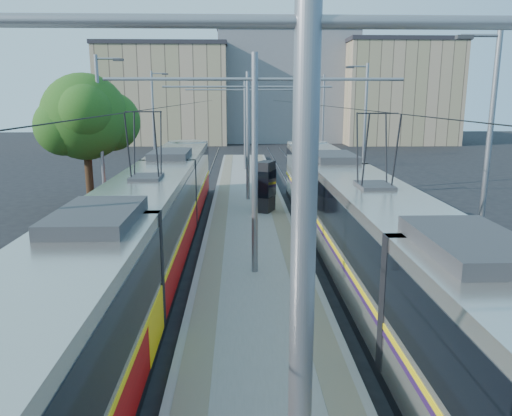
{
  "coord_description": "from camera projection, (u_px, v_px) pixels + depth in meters",
  "views": [
    {
      "loc": [
        -0.5,
        -7.73,
        5.98
      ],
      "look_at": [
        0.17,
        11.83,
        1.6
      ],
      "focal_mm": 35.0,
      "sensor_mm": 36.0,
      "label": 1
    }
  ],
  "objects": [
    {
      "name": "shelter",
      "position": [
        266.0,
        185.0,
        24.99
      ],
      "size": [
        1.11,
        1.33,
        2.53
      ],
      "rotation": [
        0.0,
        0.0,
        -0.41
      ],
      "color": "black",
      "rests_on": "platform"
    },
    {
      "name": "tram_right",
      "position": [
        372.0,
        233.0,
        15.44
      ],
      "size": [
        2.43,
        32.26,
        5.5
      ],
      "color": "black",
      "rests_on": "ground"
    },
    {
      "name": "tactile_strip_right",
      "position": [
        278.0,
        210.0,
        25.42
      ],
      "size": [
        0.7,
        50.0,
        0.01
      ],
      "primitive_type": "cube",
      "color": "gray",
      "rests_on": "platform"
    },
    {
      "name": "tram_left",
      "position": [
        149.0,
        225.0,
        17.03
      ],
      "size": [
        2.43,
        29.93,
        5.5
      ],
      "color": "black",
      "rests_on": "ground"
    },
    {
      "name": "catenary",
      "position": [
        250.0,
        131.0,
        21.68
      ],
      "size": [
        9.2,
        70.0,
        7.0
      ],
      "color": "gray",
      "rests_on": "platform"
    },
    {
      "name": "platform",
      "position": [
        249.0,
        214.0,
        25.41
      ],
      "size": [
        4.0,
        50.0,
        0.3
      ],
      "primitive_type": "cube",
      "color": "gray",
      "rests_on": "ground"
    },
    {
      "name": "street_lamps",
      "position": [
        248.0,
        129.0,
        28.43
      ],
      "size": [
        15.18,
        38.22,
        8.0
      ],
      "color": "gray",
      "rests_on": "ground"
    },
    {
      "name": "building_right",
      "position": [
        396.0,
        92.0,
        64.67
      ],
      "size": [
        14.28,
        10.2,
        13.01
      ],
      "color": "tan",
      "rests_on": "ground"
    },
    {
      "name": "rails",
      "position": [
        249.0,
        216.0,
        25.44
      ],
      "size": [
        8.71,
        70.0,
        0.03
      ],
      "color": "gray",
      "rests_on": "ground"
    },
    {
      "name": "building_centre",
      "position": [
        285.0,
        86.0,
        69.87
      ],
      "size": [
        18.36,
        14.28,
        14.72
      ],
      "color": "slate",
      "rests_on": "ground"
    },
    {
      "name": "tree",
      "position": [
        92.0,
        118.0,
        26.17
      ],
      "size": [
        4.95,
        4.58,
        7.19
      ],
      "color": "#382314",
      "rests_on": "ground"
    },
    {
      "name": "building_left",
      "position": [
        166.0,
        94.0,
        65.67
      ],
      "size": [
        16.32,
        12.24,
        12.56
      ],
      "color": "tan",
      "rests_on": "ground"
    },
    {
      "name": "tactile_strip_left",
      "position": [
        221.0,
        211.0,
        25.33
      ],
      "size": [
        0.7,
        50.0,
        0.01
      ],
      "primitive_type": "cube",
      "color": "gray",
      "rests_on": "platform"
    }
  ]
}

